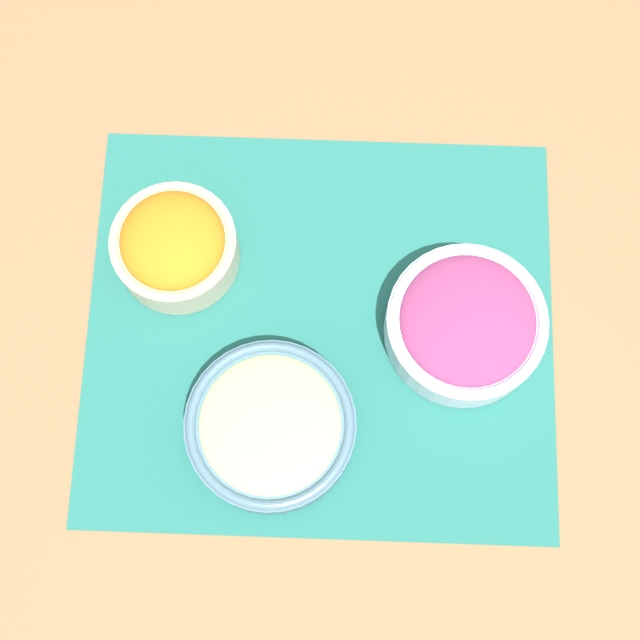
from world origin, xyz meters
The scene contains 5 objects.
ground_plane centered at (0.00, 0.00, 0.00)m, with size 3.00×3.00×0.00m, color olive.
placemat centered at (0.00, 0.00, 0.00)m, with size 0.52×0.46×0.00m.
carrot_bowl centered at (-0.16, 0.08, 0.04)m, with size 0.14×0.14×0.08m.
cucumber_bowl centered at (-0.05, -0.12, 0.03)m, with size 0.18×0.18×0.05m.
onion_bowl centered at (0.16, 0.00, 0.04)m, with size 0.17×0.17×0.07m.
Camera 1 is at (0.01, -0.25, 0.96)m, focal length 50.00 mm.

